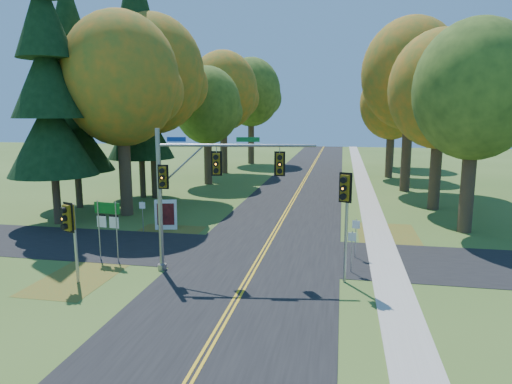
% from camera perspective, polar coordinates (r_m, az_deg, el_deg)
% --- Properties ---
extents(ground, '(160.00, 160.00, 0.00)m').
position_cam_1_polar(ground, '(22.18, -0.09, -9.26)').
color(ground, '#39581F').
rests_on(ground, ground).
extents(road_main, '(8.00, 160.00, 0.02)m').
position_cam_1_polar(road_main, '(22.18, -0.09, -9.24)').
color(road_main, black).
rests_on(road_main, ground).
extents(road_cross, '(60.00, 6.00, 0.02)m').
position_cam_1_polar(road_cross, '(24.04, 0.81, -7.70)').
color(road_cross, black).
rests_on(road_cross, ground).
extents(centerline_left, '(0.10, 160.00, 0.01)m').
position_cam_1_polar(centerline_left, '(22.19, -0.34, -9.18)').
color(centerline_left, gold).
rests_on(centerline_left, road_main).
extents(centerline_right, '(0.10, 160.00, 0.01)m').
position_cam_1_polar(centerline_right, '(22.15, 0.17, -9.21)').
color(centerline_right, gold).
rests_on(centerline_right, road_main).
extents(sidewalk_east, '(1.60, 160.00, 0.06)m').
position_cam_1_polar(sidewalk_east, '(21.94, 16.28, -9.81)').
color(sidewalk_east, '#9E998E').
rests_on(sidewalk_east, ground).
extents(leaf_patch_w_near, '(4.00, 6.00, 0.00)m').
position_cam_1_polar(leaf_patch_w_near, '(27.67, -11.90, -5.56)').
color(leaf_patch_w_near, brown).
rests_on(leaf_patch_w_near, ground).
extents(leaf_patch_e, '(3.50, 8.00, 0.00)m').
position_cam_1_polar(leaf_patch_e, '(27.71, 16.35, -5.73)').
color(leaf_patch_e, brown).
rests_on(leaf_patch_e, ground).
extents(leaf_patch_w_far, '(3.00, 5.00, 0.00)m').
position_cam_1_polar(leaf_patch_w_far, '(22.19, -21.36, -9.94)').
color(leaf_patch_w_far, brown).
rests_on(leaf_patch_w_far, ground).
extents(tree_w_a, '(8.00, 8.00, 14.15)m').
position_cam_1_polar(tree_w_a, '(33.60, -16.38, 13.27)').
color(tree_w_a, '#38281C').
rests_on(tree_w_a, ground).
extents(tree_e_a, '(7.20, 7.20, 12.73)m').
position_cam_1_polar(tree_e_a, '(30.36, 25.81, 11.30)').
color(tree_e_a, '#38281C').
rests_on(tree_e_a, ground).
extents(tree_w_b, '(8.60, 8.60, 15.38)m').
position_cam_1_polar(tree_w_b, '(40.17, -12.64, 14.07)').
color(tree_w_b, '#38281C').
rests_on(tree_w_b, ground).
extents(tree_e_b, '(7.60, 7.60, 13.33)m').
position_cam_1_polar(tree_e_b, '(36.87, 22.19, 11.70)').
color(tree_e_b, '#38281C').
rests_on(tree_e_b, ground).
extents(tree_w_c, '(6.80, 6.80, 11.91)m').
position_cam_1_polar(tree_w_c, '(47.02, -6.04, 10.65)').
color(tree_w_c, '#38281C').
rests_on(tree_w_c, ground).
extents(tree_e_c, '(8.80, 8.80, 15.79)m').
position_cam_1_polar(tree_e_c, '(44.80, 18.87, 13.71)').
color(tree_e_c, '#38281C').
rests_on(tree_e_c, ground).
extents(tree_w_d, '(8.20, 8.20, 14.56)m').
position_cam_1_polar(tree_w_d, '(55.63, -4.03, 12.45)').
color(tree_w_d, '#38281C').
rests_on(tree_w_d, ground).
extents(tree_e_d, '(7.00, 7.00, 12.32)m').
position_cam_1_polar(tree_e_d, '(53.73, 16.69, 10.51)').
color(tree_e_d, '#38281C').
rests_on(tree_e_d, ground).
extents(tree_w_e, '(8.40, 8.40, 14.97)m').
position_cam_1_polar(tree_w_e, '(65.99, -0.55, 12.32)').
color(tree_w_e, '#38281C').
rests_on(tree_w_e, ground).
extents(tree_e_e, '(7.80, 7.80, 13.74)m').
position_cam_1_polar(tree_e_e, '(64.52, 16.85, 11.18)').
color(tree_e_e, '#38281C').
rests_on(tree_e_e, ground).
extents(pine_a, '(5.60, 5.60, 19.48)m').
position_cam_1_polar(pine_a, '(32.40, -24.59, 12.39)').
color(pine_a, '#38281C').
rests_on(pine_a, ground).
extents(pine_b, '(5.60, 5.60, 17.31)m').
position_cam_1_polar(pine_b, '(37.35, -21.93, 10.55)').
color(pine_b, '#38281C').
rests_on(pine_b, ground).
extents(pine_c, '(5.60, 5.60, 20.56)m').
position_cam_1_polar(pine_c, '(40.38, -14.48, 13.02)').
color(pine_c, '#38281C').
rests_on(pine_c, ground).
extents(traffic_mast, '(7.21, 1.47, 6.59)m').
position_cam_1_polar(traffic_mast, '(20.72, -7.25, 1.38)').
color(traffic_mast, gray).
rests_on(traffic_mast, ground).
extents(east_signal_pole, '(0.53, 0.64, 4.84)m').
position_cam_1_polar(east_signal_pole, '(19.42, 11.11, -1.00)').
color(east_signal_pole, '#909398').
rests_on(east_signal_pole, ground).
extents(ped_signal_pole, '(0.54, 0.65, 3.59)m').
position_cam_1_polar(ped_signal_pole, '(20.75, -22.28, -3.69)').
color(ped_signal_pole, '#9B9FA4').
rests_on(ped_signal_pole, ground).
extents(route_sign_cluster, '(1.41, 0.21, 3.03)m').
position_cam_1_polar(route_sign_cluster, '(23.55, -18.07, -3.21)').
color(route_sign_cluster, gray).
rests_on(route_sign_cluster, ground).
extents(info_kiosk, '(1.38, 0.50, 1.90)m').
position_cam_1_polar(info_kiosk, '(29.23, -11.20, -2.81)').
color(info_kiosk, white).
rests_on(info_kiosk, ground).
extents(reg_sign_e_north, '(0.37, 0.14, 2.01)m').
position_cam_1_polar(reg_sign_e_north, '(23.59, 12.37, -4.83)').
color(reg_sign_e_north, gray).
rests_on(reg_sign_e_north, ground).
extents(reg_sign_e_south, '(0.37, 0.07, 1.96)m').
position_cam_1_polar(reg_sign_e_south, '(21.42, 11.89, -6.41)').
color(reg_sign_e_south, gray).
rests_on(reg_sign_e_south, ground).
extents(reg_sign_w, '(0.37, 0.06, 1.96)m').
position_cam_1_polar(reg_sign_w, '(28.79, -14.01, -2.31)').
color(reg_sign_w, gray).
rests_on(reg_sign_w, ground).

